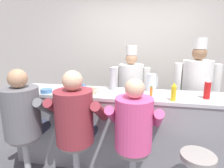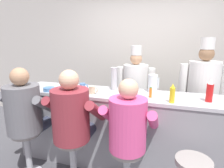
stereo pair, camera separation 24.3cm
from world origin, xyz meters
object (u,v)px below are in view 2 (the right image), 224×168
object	(u,v)px
breakfast_plate	(31,88)
coffee_mug_blue	(83,86)
water_pitcher_clear	(153,83)
cook_in_whites_far	(202,92)
diner_seated_grey	(26,111)
hot_sauce_bottle_orange	(151,93)
diner_seated_maroon	(73,117)
ketchup_bottle_red	(210,91)
cereal_bowl	(49,89)
coffee_mug_tan	(92,90)
cup_stack_steel	(114,79)
mustard_bottle_yellow	(172,94)
cook_in_whites_near	(135,90)
diner_seated_pink	(128,127)

from	to	relation	value
breakfast_plate	coffee_mug_blue	size ratio (longest dim) A/B	1.86
water_pitcher_clear	cook_in_whites_far	size ratio (longest dim) A/B	0.13
cook_in_whites_far	diner_seated_grey	bearing A→B (deg)	-150.66
hot_sauce_bottle_orange	cook_in_whites_far	world-z (taller)	cook_in_whites_far
diner_seated_maroon	water_pitcher_clear	bearing A→B (deg)	41.30
ketchup_bottle_red	diner_seated_grey	distance (m)	2.18
cereal_bowl	coffee_mug_tan	size ratio (longest dim) A/B	1.17
cup_stack_steel	diner_seated_grey	distance (m)	1.20
cup_stack_steel	cook_in_whites_far	xyz separation A→B (m)	(1.21, 0.53, -0.23)
mustard_bottle_yellow	coffee_mug_blue	bearing A→B (deg)	169.07
diner_seated_grey	diner_seated_maroon	size ratio (longest dim) A/B	1.00
coffee_mug_blue	cup_stack_steel	world-z (taller)	cup_stack_steel
diner_seated_grey	cook_in_whites_near	xyz separation A→B (m)	(1.12, 1.29, 0.04)
diner_seated_maroon	cook_in_whites_far	size ratio (longest dim) A/B	0.80
diner_seated_grey	diner_seated_pink	world-z (taller)	diner_seated_grey
ketchup_bottle_red	mustard_bottle_yellow	world-z (taller)	ketchup_bottle_red
coffee_mug_tan	coffee_mug_blue	distance (m)	0.27
hot_sauce_bottle_orange	coffee_mug_tan	bearing A→B (deg)	-175.22
diner_seated_maroon	hot_sauce_bottle_orange	bearing A→B (deg)	29.52
ketchup_bottle_red	diner_seated_pink	xyz separation A→B (m)	(-0.81, -0.50, -0.33)
water_pitcher_clear	coffee_mug_tan	size ratio (longest dim) A/B	1.85
cook_in_whites_near	diner_seated_pink	bearing A→B (deg)	-82.64
breakfast_plate	cook_in_whites_near	size ratio (longest dim) A/B	0.14
diner_seated_grey	diner_seated_pink	bearing A→B (deg)	-0.13
cereal_bowl	coffee_mug_blue	xyz separation A→B (m)	(0.41, 0.21, 0.02)
diner_seated_pink	mustard_bottle_yellow	bearing A→B (deg)	38.74
mustard_bottle_yellow	coffee_mug_blue	distance (m)	1.22
ketchup_bottle_red	coffee_mug_tan	distance (m)	1.38
hot_sauce_bottle_orange	water_pitcher_clear	size ratio (longest dim) A/B	0.54
ketchup_bottle_red	water_pitcher_clear	xyz separation A→B (m)	(-0.64, 0.22, -0.00)
water_pitcher_clear	cook_in_whites_far	xyz separation A→B (m)	(0.69, 0.49, -0.19)
mustard_bottle_yellow	cup_stack_steel	bearing A→B (deg)	155.95
ketchup_bottle_red	diner_seated_maroon	xyz separation A→B (m)	(-1.45, -0.49, -0.30)
breakfast_plate	cook_in_whites_far	distance (m)	2.49
mustard_bottle_yellow	cup_stack_steel	distance (m)	0.84
mustard_bottle_yellow	cup_stack_steel	world-z (taller)	cup_stack_steel
mustard_bottle_yellow	cook_in_whites_far	distance (m)	0.99
coffee_mug_blue	diner_seated_maroon	xyz separation A→B (m)	(0.14, -0.56, -0.22)
mustard_bottle_yellow	cook_in_whites_far	bearing A→B (deg)	63.35
hot_sauce_bottle_orange	diner_seated_grey	size ratio (longest dim) A/B	0.09
diner_seated_maroon	cup_stack_steel	bearing A→B (deg)	66.75
cereal_bowl	diner_seated_grey	distance (m)	0.42
breakfast_plate	cereal_bowl	distance (m)	0.30
coffee_mug_blue	cook_in_whites_near	bearing A→B (deg)	50.14
coffee_mug_tan	diner_seated_pink	xyz separation A→B (m)	(0.57, -0.40, -0.25)
cup_stack_steel	cook_in_whites_far	bearing A→B (deg)	23.74
cereal_bowl	diner_seated_pink	size ratio (longest dim) A/B	0.11
mustard_bottle_yellow	diner_seated_maroon	distance (m)	1.14
ketchup_bottle_red	cup_stack_steel	distance (m)	1.18
coffee_mug_blue	coffee_mug_tan	bearing A→B (deg)	-37.23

